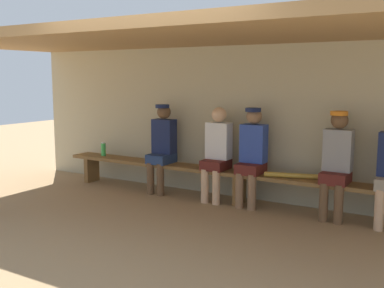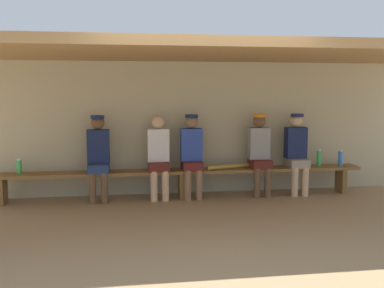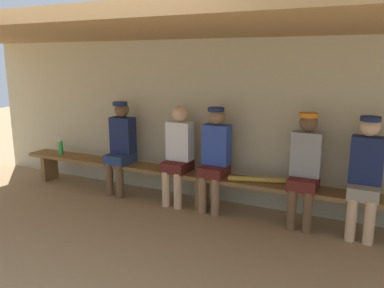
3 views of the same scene
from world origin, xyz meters
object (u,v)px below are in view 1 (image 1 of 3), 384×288
Objects in this scene: bench at (240,177)px; player_middle at (252,152)px; water_bottle_clear at (103,149)px; player_shirtless_tan at (217,150)px; baseball_bat at (298,176)px; player_rightmost at (337,160)px; player_in_red at (162,144)px.

player_middle is at bearing 1.18° from bench.
player_middle is 2.68m from water_bottle_clear.
player_shirtless_tan is 1.55× the size of baseball_bat.
player_middle is at bearing 0.05° from player_shirtless_tan.
player_rightmost is 3.80m from water_bottle_clear.
baseball_bat is at bearing -0.36° from water_bottle_clear.
player_shirtless_tan is (-0.36, 0.00, 0.34)m from bench.
water_bottle_clear is at bearing 179.52° from bench.
baseball_bat is (-0.48, -0.00, -0.25)m from player_rightmost.
player_middle is 0.69m from baseball_bat.
baseball_bat is at bearing -0.15° from player_shirtless_tan.
player_rightmost is 1.66m from player_shirtless_tan.
player_middle is (1.48, 0.00, 0.00)m from player_in_red.
player_in_red is 1.48m from player_middle.
player_in_red reaches higher than water_bottle_clear.
player_in_red is 0.94m from player_shirtless_tan.
player_rightmost is 1.57× the size of baseball_bat.
player_shirtless_tan is at bearing 179.51° from bench.
player_in_red is 1.00× the size of player_middle.
player_rightmost is (2.61, 0.00, 0.00)m from player_in_red.
bench is 0.40m from player_middle.
player_in_red is 1.00× the size of player_rightmost.
player_in_red and player_middle have the same top height.
player_in_red is 5.85× the size of water_bottle_clear.
baseball_bat is at bearing -179.58° from player_rightmost.
player_in_red is 1.57× the size of baseball_bat.
player_rightmost reaches higher than baseball_bat.
water_bottle_clear is (-2.67, 0.02, -0.18)m from player_middle.
player_shirtless_tan is 5.81× the size of water_bottle_clear.
player_in_red is (-1.30, 0.00, 0.36)m from bench.
player_shirtless_tan is (-0.53, -0.00, -0.02)m from player_middle.
player_middle is (0.17, 0.00, 0.36)m from bench.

